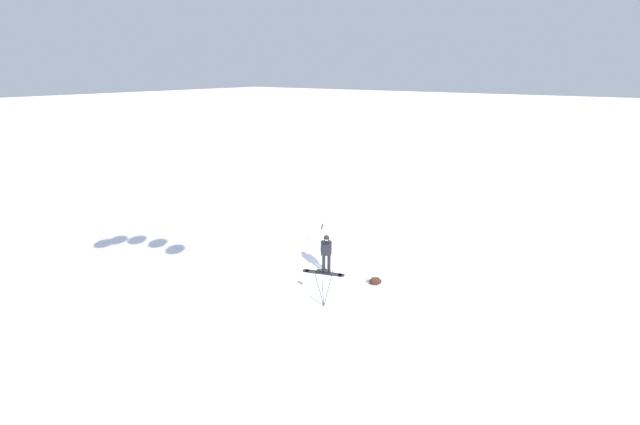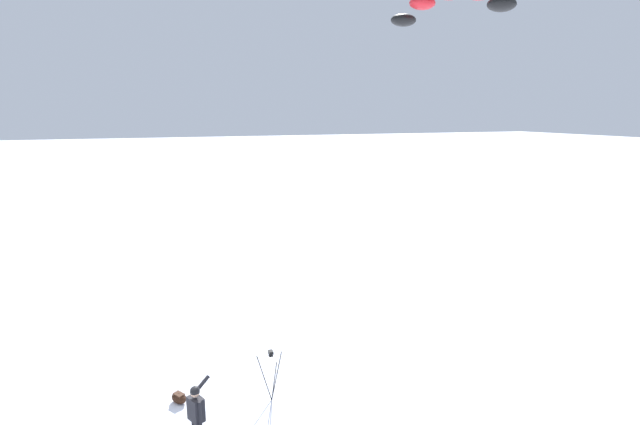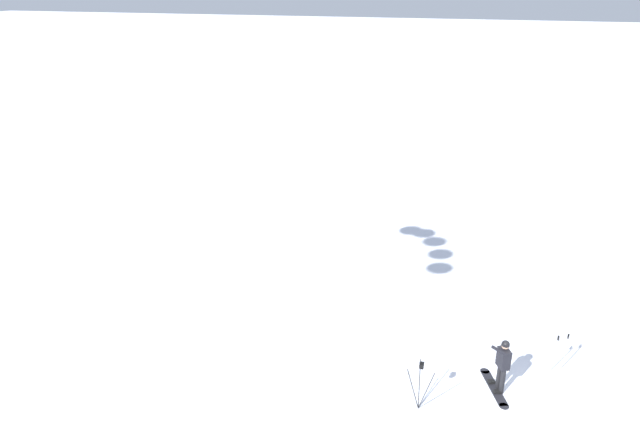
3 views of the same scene
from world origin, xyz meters
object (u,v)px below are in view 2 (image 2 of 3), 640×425
at_px(camera_tripod, 271,366).
at_px(gear_bag_large, 179,398).
at_px(snowboarder, 196,412).
at_px(traction_kite, 449,3).

bearing_deg(camera_tripod, gear_bag_large, -18.06).
xyz_separation_m(snowboarder, traction_kite, (-9.61, -4.64, 10.58)).
bearing_deg(gear_bag_large, snowboarder, 97.60).
relative_size(gear_bag_large, camera_tripod, 0.39).
bearing_deg(traction_kite, camera_tripod, 23.80).
height_order(snowboarder, traction_kite, traction_kite).
distance_m(traction_kite, gear_bag_large, 15.35).
xyz_separation_m(gear_bag_large, camera_tripod, (-2.44, 0.80, 0.91)).
relative_size(snowboarder, gear_bag_large, 2.92).
distance_m(gear_bag_large, camera_tripod, 2.73).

